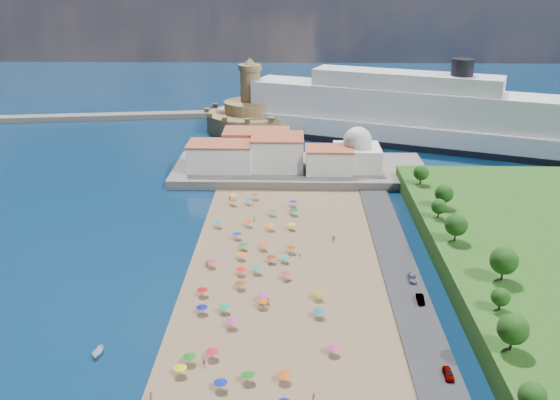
{
  "coord_description": "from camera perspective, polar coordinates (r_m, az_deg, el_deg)",
  "views": [
    {
      "loc": [
        7.9,
        -140.25,
        70.05
      ],
      "look_at": [
        4.0,
        25.0,
        8.0
      ],
      "focal_mm": 40.0,
      "sensor_mm": 36.0,
      "label": 1
    }
  ],
  "objects": [
    {
      "name": "waterfront_buildings",
      "position": [
        223.01,
        -1.52,
        4.38
      ],
      "size": [
        57.0,
        29.0,
        11.0
      ],
      "color": "silver",
      "rests_on": "terrace"
    },
    {
      "name": "beach_parasols",
      "position": [
        145.69,
        -2.53,
        -7.23
      ],
      "size": [
        32.45,
        113.51,
        2.2
      ],
      "color": "gray",
      "rests_on": "beach"
    },
    {
      "name": "domed_building",
      "position": [
        221.01,
        7.06,
        4.37
      ],
      "size": [
        16.0,
        16.0,
        15.0
      ],
      "color": "silver",
      "rests_on": "terrace"
    },
    {
      "name": "cruise_ship",
      "position": [
        267.8,
        11.23,
        7.38
      ],
      "size": [
        163.13,
        83.31,
        36.21
      ],
      "color": "black",
      "rests_on": "ground"
    },
    {
      "name": "hillside_trees",
      "position": [
        151.22,
        17.0,
        -3.74
      ],
      "size": [
        14.32,
        111.88,
        7.81
      ],
      "color": "#382314",
      "rests_on": "hillside"
    },
    {
      "name": "jetty",
      "position": [
        258.39,
        -3.13,
        5.09
      ],
      "size": [
        18.0,
        70.0,
        2.4
      ],
      "primitive_type": "cube",
      "color": "#59544C",
      "rests_on": "ground"
    },
    {
      "name": "breakwater",
      "position": [
        323.45,
        -20.22,
        7.04
      ],
      "size": [
        199.03,
        34.77,
        2.6
      ],
      "primitive_type": "cube",
      "rotation": [
        0.0,
        0.0,
        0.14
      ],
      "color": "#59544C",
      "rests_on": "ground"
    },
    {
      "name": "parked_cars",
      "position": [
        138.57,
        13.06,
        -9.72
      ],
      "size": [
        2.0,
        41.23,
        1.4
      ],
      "color": "gray",
      "rests_on": "promenade"
    },
    {
      "name": "fortress",
      "position": [
        286.07,
        -2.7,
        7.75
      ],
      "size": [
        40.0,
        40.0,
        32.4
      ],
      "color": "olive",
      "rests_on": "ground"
    },
    {
      "name": "terrace",
      "position": [
        224.01,
        1.83,
        2.75
      ],
      "size": [
        90.0,
        36.0,
        3.0
      ],
      "primitive_type": "cube",
      "color": "#59544C",
      "rests_on": "ground"
    },
    {
      "name": "ground",
      "position": [
        156.97,
        -1.68,
        -5.94
      ],
      "size": [
        700.0,
        700.0,
        0.0
      ],
      "primitive_type": "plane",
      "color": "#071938",
      "rests_on": "ground"
    },
    {
      "name": "beachgoers",
      "position": [
        152.8,
        -1.73,
        -6.24
      ],
      "size": [
        36.41,
        99.04,
        1.9
      ],
      "color": "tan",
      "rests_on": "beach"
    }
  ]
}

